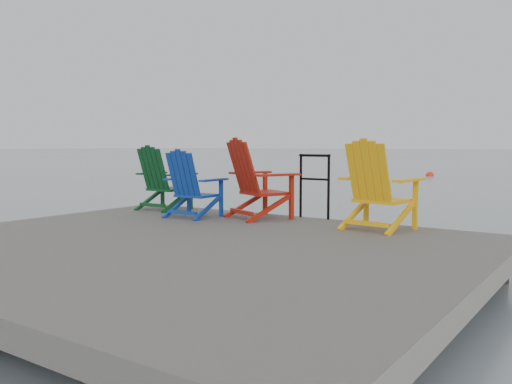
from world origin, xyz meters
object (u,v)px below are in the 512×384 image
Objects in this scene: handrail at (314,180)px; chair_yellow at (377,186)px; chair_green at (162,178)px; chair_blue at (191,184)px; chair_red at (256,179)px; buoy_b at (430,176)px.

chair_yellow reaches higher than handrail.
handrail is 0.91× the size of chair_green.
chair_green is 1.05× the size of chair_blue.
chair_yellow is at bearing 6.42° from chair_blue.
handrail is at bearing 28.97° from chair_blue.
chair_yellow is (1.77, -0.01, -0.01)m from chair_red.
chair_green is at bearing 153.98° from chair_blue.
chair_yellow is 21.58m from buoy_b.
chair_blue reaches higher than handrail.
buoy_b is at bearing 111.76° from chair_yellow.
chair_red is at bearing -79.39° from buoy_b.
chair_blue is 0.86× the size of chair_red.
chair_blue is 2.62m from chair_yellow.
chair_blue is 21.47m from buoy_b.
chair_green reaches higher than buoy_b.
chair_red reaches higher than handrail.
handrail is 2.23× the size of buoy_b.
chair_blue is (0.98, -0.42, -0.03)m from chair_green.
handrail is 0.81m from chair_red.
chair_green is (-2.45, -0.50, -0.04)m from handrail.
chair_blue is (-1.47, -0.92, -0.07)m from handrail.
chair_blue is 0.93m from chair_red.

